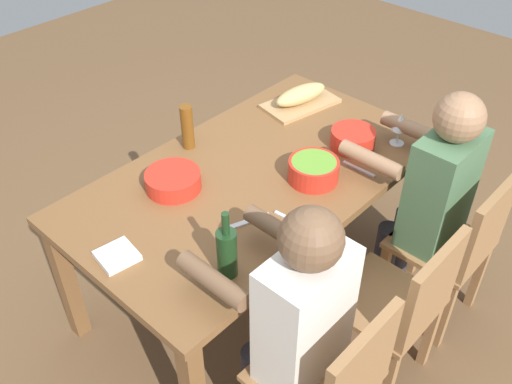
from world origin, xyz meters
name	(u,v)px	position (x,y,z in m)	size (l,w,h in m)	color
ground_plane	(256,283)	(0.00, 0.00, 0.00)	(8.00, 8.00, 0.00)	brown
dining_table	(256,187)	(0.00, 0.00, 0.66)	(1.73, 0.98, 0.74)	brown
chair_far_center	(402,305)	(0.00, 0.81, 0.48)	(0.40, 0.40, 0.85)	#9E7044
chair_far_right	(332,381)	(0.48, 0.81, 0.48)	(0.40, 0.40, 0.85)	#9E7044
diner_far_right	(295,315)	(0.48, 0.63, 0.70)	(0.41, 0.53, 1.20)	#2D2D38
chair_far_left	(458,244)	(-0.48, 0.81, 0.48)	(0.40, 0.40, 0.85)	#9E7044
diner_far_left	(431,191)	(-0.48, 0.63, 0.70)	(0.41, 0.53, 1.20)	#2D2D38
serving_bowl_salad	(313,169)	(-0.14, 0.22, 0.80)	(0.23, 0.23, 0.10)	red
serving_bowl_fruit	(353,137)	(-0.47, 0.19, 0.79)	(0.21, 0.21, 0.09)	red
serving_bowl_greens	(173,180)	(0.32, -0.19, 0.78)	(0.24, 0.24, 0.08)	red
cutting_board	(300,104)	(-0.61, -0.24, 0.75)	(0.40, 0.22, 0.02)	tan
bread_loaf	(301,95)	(-0.61, -0.24, 0.81)	(0.32, 0.11, 0.09)	tan
wine_bottle	(227,252)	(0.52, 0.34, 0.85)	(0.08, 0.08, 0.29)	#193819
beer_bottle	(187,127)	(0.06, -0.38, 0.85)	(0.06, 0.06, 0.22)	brown
wine_glass	(400,123)	(-0.64, 0.34, 0.86)	(0.08, 0.08, 0.17)	silver
fork_far_center	(292,220)	(0.14, 0.33, 0.74)	(0.02, 0.17, 0.01)	silver
fork_far_left	(359,169)	(-0.34, 0.33, 0.74)	(0.02, 0.17, 0.01)	silver
carving_knife	(244,223)	(0.28, 0.20, 0.74)	(0.23, 0.02, 0.01)	silver
napkin_stack	(117,256)	(0.75, -0.02, 0.75)	(0.14, 0.14, 0.02)	white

